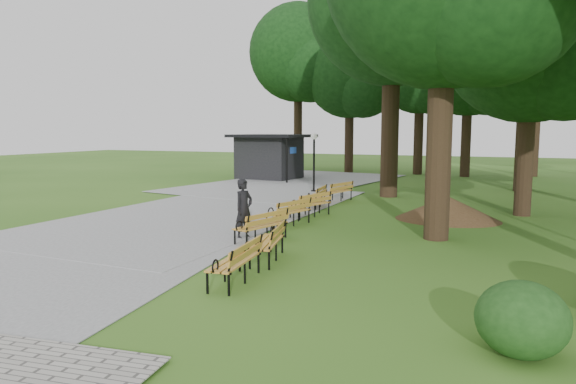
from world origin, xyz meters
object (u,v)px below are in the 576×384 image
at_px(person, 244,209).
at_px(kiosk, 269,157).
at_px(bench_1, 267,242).
at_px(lawn_tree_2, 393,0).
at_px(dirt_mound, 448,208).
at_px(bench_4, 310,204).
at_px(bench_2, 261,226).
at_px(lawn_tree_4, 529,31).
at_px(lamp_post, 314,149).
at_px(bench_6, 337,192).
at_px(lawn_tree_1, 532,33).
at_px(bench_0, 235,262).
at_px(bench_3, 288,212).
at_px(bench_5, 315,197).

bearing_deg(person, kiosk, 39.68).
relative_size(bench_1, lawn_tree_2, 0.15).
distance_m(dirt_mound, bench_4, 4.79).
xyz_separation_m(bench_2, lawn_tree_4, (7.17, 15.81, 7.50)).
distance_m(kiosk, lamp_post, 7.55).
bearing_deg(bench_6, lawn_tree_1, 98.76).
bearing_deg(bench_1, bench_0, -8.24).
bearing_deg(bench_3, bench_4, -164.76).
bearing_deg(lamp_post, bench_5, -70.17).
distance_m(bench_3, bench_5, 4.08).
relative_size(kiosk, lawn_tree_4, 0.40).
bearing_deg(kiosk, dirt_mound, -37.29).
xyz_separation_m(person, kiosk, (-6.77, 16.83, 0.55)).
distance_m(person, bench_6, 8.36).
bearing_deg(bench_5, kiosk, -153.26).
height_order(person, bench_3, person).
distance_m(person, lawn_tree_2, 13.65).
height_order(bench_2, lawn_tree_4, lawn_tree_4).
xyz_separation_m(bench_1, bench_5, (-1.73, 8.46, 0.00)).
xyz_separation_m(kiosk, lawn_tree_4, (14.57, -1.21, 6.53)).
relative_size(bench_4, lawn_tree_1, 0.20).
xyz_separation_m(lamp_post, bench_5, (1.73, -4.81, -1.70)).
bearing_deg(bench_6, lawn_tree_4, 150.23).
distance_m(bench_1, bench_4, 6.44).
relative_size(kiosk, bench_1, 2.37).
relative_size(lamp_post, bench_6, 1.55).
xyz_separation_m(kiosk, bench_0, (8.57, -20.80, -0.97)).
xyz_separation_m(bench_3, lawn_tree_2, (1.57, 8.55, 8.41)).
bearing_deg(bench_5, lawn_tree_4, 133.64).
xyz_separation_m(kiosk, dirt_mound, (11.90, -11.43, -0.99)).
bearing_deg(bench_2, lawn_tree_2, -170.61).
xyz_separation_m(bench_3, bench_6, (-0.18, 6.01, 0.00)).
xyz_separation_m(dirt_mound, lawn_tree_4, (2.67, 10.22, 7.53)).
bearing_deg(bench_0, bench_5, -175.30).
height_order(bench_0, bench_1, same).
bearing_deg(kiosk, lawn_tree_2, -27.59).
bearing_deg(person, bench_5, 18.40).
bearing_deg(bench_3, bench_2, 21.35).
xyz_separation_m(lawn_tree_2, lawn_tree_4, (5.81, 4.73, -0.91)).
bearing_deg(person, lawn_tree_2, 7.41).
bearing_deg(dirt_mound, bench_4, -166.21).
relative_size(dirt_mound, bench_5, 1.57).
relative_size(dirt_mound, lawn_tree_2, 0.23).
relative_size(bench_4, bench_5, 1.00).
relative_size(bench_6, lawn_tree_2, 0.15).
bearing_deg(bench_4, lawn_tree_1, 133.75).
bearing_deg(lawn_tree_1, bench_6, 172.48).
bearing_deg(lawn_tree_1, bench_0, -116.86).
height_order(bench_0, lawn_tree_2, lawn_tree_2).
xyz_separation_m(lamp_post, bench_3, (2.23, -8.86, -1.70)).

